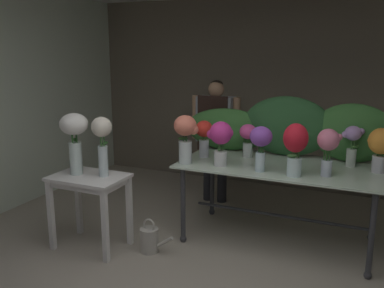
% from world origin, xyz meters
% --- Properties ---
extents(ground_plane, '(7.96, 7.96, 0.00)m').
position_xyz_m(ground_plane, '(0.00, 1.81, 0.00)').
color(ground_plane, '#9E9384').
extents(wall_back, '(5.91, 0.12, 2.64)m').
position_xyz_m(wall_back, '(0.00, 3.62, 1.32)').
color(wall_back, '#706656').
rests_on(wall_back, ground).
extents(wall_left, '(0.12, 3.74, 2.64)m').
position_xyz_m(wall_left, '(-2.96, 1.81, 1.32)').
color(wall_left, silver).
rests_on(wall_left, ground).
extents(display_table_glass, '(1.97, 1.02, 0.83)m').
position_xyz_m(display_table_glass, '(0.32, 1.77, 0.71)').
color(display_table_glass, beige).
rests_on(display_table_glass, ground).
extents(side_table_white, '(0.71, 0.50, 0.74)m').
position_xyz_m(side_table_white, '(-1.35, 0.89, 0.63)').
color(side_table_white, white).
rests_on(side_table_white, ground).
extents(florist, '(0.64, 0.24, 1.56)m').
position_xyz_m(florist, '(-0.70, 2.62, 0.97)').
color(florist, '#232328').
rests_on(florist, ground).
extents(foliage_backdrop, '(2.23, 0.29, 0.64)m').
position_xyz_m(foliage_backdrop, '(0.27, 2.16, 1.11)').
color(foliage_backdrop, '#387033').
rests_on(foliage_backdrop, display_table_glass).
extents(vase_lilac_carnations, '(0.21, 0.16, 0.40)m').
position_xyz_m(vase_lilac_carnations, '(0.96, 1.98, 1.06)').
color(vase_lilac_carnations, silver).
rests_on(vase_lilac_carnations, display_table_glass).
extents(vase_fuchsia_tulips, '(0.18, 0.18, 0.35)m').
position_xyz_m(vase_fuchsia_tulips, '(-0.07, 1.93, 1.04)').
color(vase_fuchsia_tulips, silver).
rests_on(vase_fuchsia_tulips, display_table_glass).
extents(vase_rosy_dahlias, '(0.21, 0.19, 0.43)m').
position_xyz_m(vase_rosy_dahlias, '(0.78, 1.55, 1.10)').
color(vase_rosy_dahlias, silver).
rests_on(vase_rosy_dahlias, display_table_glass).
extents(vase_scarlet_snapdragons, '(0.18, 0.18, 0.39)m').
position_xyz_m(vase_scarlet_snapdragons, '(-0.50, 1.74, 1.05)').
color(vase_scarlet_snapdragons, silver).
rests_on(vase_scarlet_snapdragons, display_table_glass).
extents(vase_violet_lilies, '(0.21, 0.21, 0.43)m').
position_xyz_m(vase_violet_lilies, '(0.19, 1.45, 1.10)').
color(vase_violet_lilies, silver).
rests_on(vase_violet_lilies, display_table_glass).
extents(vase_crimson_roses, '(0.22, 0.22, 0.48)m').
position_xyz_m(vase_crimson_roses, '(0.51, 1.44, 1.11)').
color(vase_crimson_roses, silver).
rests_on(vase_crimson_roses, display_table_glass).
extents(vase_magenta_peonies, '(0.26, 0.22, 0.44)m').
position_xyz_m(vase_magenta_peonies, '(-0.21, 1.49, 1.09)').
color(vase_magenta_peonies, silver).
rests_on(vase_magenta_peonies, display_table_glass).
extents(vase_sunset_hydrangea, '(0.25, 0.23, 0.42)m').
position_xyz_m(vase_sunset_hydrangea, '(1.22, 1.88, 1.07)').
color(vase_sunset_hydrangea, silver).
rests_on(vase_sunset_hydrangea, display_table_glass).
extents(vase_coral_freesia, '(0.24, 0.23, 0.49)m').
position_xyz_m(vase_coral_freesia, '(-0.56, 1.44, 1.11)').
color(vase_coral_freesia, silver).
rests_on(vase_coral_freesia, display_table_glass).
extents(vase_white_roses_tall, '(0.27, 0.27, 0.60)m').
position_xyz_m(vase_white_roses_tall, '(-1.50, 0.90, 1.14)').
color(vase_white_roses_tall, silver).
rests_on(vase_white_roses_tall, side_table_white).
extents(vase_cream_lisianthus_tall, '(0.20, 0.20, 0.58)m').
position_xyz_m(vase_cream_lisianthus_tall, '(-1.21, 0.94, 1.12)').
color(vase_cream_lisianthus_tall, silver).
rests_on(vase_cream_lisianthus_tall, side_table_white).
extents(watering_can, '(0.35, 0.18, 0.34)m').
position_xyz_m(watering_can, '(-0.77, 1.03, 0.13)').
color(watering_can, '#B7B2A8').
rests_on(watering_can, ground).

